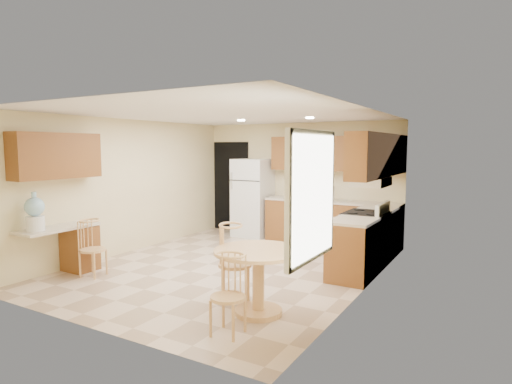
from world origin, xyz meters
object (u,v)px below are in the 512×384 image
Objects in this scene: stove at (365,239)px; water_crock at (35,213)px; chair_table_b at (223,289)px; refrigerator at (253,198)px; chair_desk at (88,243)px; dining_table at (258,272)px; chair_table_a at (231,256)px.

water_crock is at bearing -140.52° from stove.
chair_table_b is 1.50× the size of water_crock.
water_crock is at bearing -103.27° from refrigerator.
refrigerator is 1.58× the size of stove.
chair_table_b is (2.35, -4.60, -0.34)m from refrigerator.
chair_desk is (-0.60, -3.92, -0.33)m from refrigerator.
chair_desk is (-2.95, -0.05, 0.02)m from dining_table.
stove is 1.26× the size of chair_desk.
chair_desk reaches higher than dining_table.
dining_table is 1.07× the size of chair_table_a.
refrigerator reaches higher than dining_table.
chair_table_a is (-1.02, -2.50, 0.13)m from stove.
stove is at bearing 121.18° from chair_table_a.
chair_table_b is (-0.52, -3.38, 0.05)m from stove.
chair_table_b is (0.49, -0.89, -0.08)m from chair_table_a.
chair_table_b is 3.03m from chair_desk.
refrigerator is 5.18m from chair_table_b.
chair_table_a is 1.73× the size of water_crock.
chair_desk is at bearing -98.71° from refrigerator.
stove is at bearing -103.46° from chair_table_b.
chair_table_a is at bearing -63.42° from refrigerator.
refrigerator is at bearing 161.77° from chair_desk.
chair_table_a is 1.16× the size of chair_table_b.
stove reaches higher than chair_table_a.
dining_table is at bearing 35.75° from chair_table_a.
dining_table is at bearing -94.64° from chair_table_b.
stove is at bearing -22.99° from refrigerator.
chair_table_a is at bearing 162.42° from dining_table.
water_crock reaches higher than chair_table_b.
stove is (2.88, -1.22, -0.39)m from refrigerator.
stove is 3.42m from chair_table_b.
chair_desk is 1.52× the size of water_crock.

